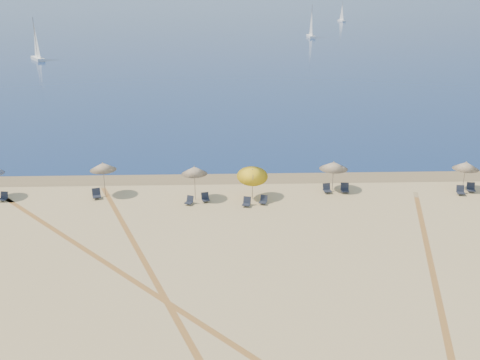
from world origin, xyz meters
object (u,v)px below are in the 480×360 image
at_px(chair_1, 4,197).
at_px(chair_8, 345,188).
at_px(umbrella_1, 103,166).
at_px(umbrella_3, 252,173).
at_px(chair_2, 96,194).
at_px(chair_7, 327,189).
at_px(sailboat_0, 37,47).
at_px(sailboat_1, 342,15).
at_px(sailboat_2, 311,28).
at_px(umbrella_2, 194,170).
at_px(umbrella_4, 334,166).
at_px(chair_10, 471,188).
at_px(chair_4, 205,198).
at_px(chair_9, 461,191).
at_px(chair_5, 247,202).
at_px(chair_3, 189,201).
at_px(umbrella_5, 466,166).
at_px(chair_6, 263,200).

xyz_separation_m(chair_1, chair_8, (25.63, 0.79, 0.03)).
xyz_separation_m(umbrella_1, chair_8, (18.31, -0.05, -1.99)).
bearing_deg(chair_1, umbrella_3, 8.00).
distance_m(umbrella_1, chair_2, 2.13).
xyz_separation_m(chair_7, sailboat_0, (-44.85, 73.37, 2.22)).
height_order(sailboat_1, sailboat_2, sailboat_2).
relative_size(umbrella_1, umbrella_2, 1.00).
distance_m(umbrella_4, chair_10, 10.78).
height_order(umbrella_4, chair_8, umbrella_4).
xyz_separation_m(chair_4, chair_9, (19.41, 0.73, 0.01)).
bearing_deg(umbrella_3, chair_1, 179.33).
distance_m(chair_1, chair_5, 18.03).
bearing_deg(chair_8, chair_3, -164.87).
bearing_deg(chair_5, sailboat_1, 90.62).
xyz_separation_m(sailboat_0, sailboat_2, (61.78, 42.30, 0.13)).
bearing_deg(chair_8, umbrella_5, 6.95).
bearing_deg(chair_2, umbrella_4, -13.60).
bearing_deg(chair_7, umbrella_5, -6.70).
relative_size(chair_7, chair_10, 0.93).
height_order(chair_6, chair_8, chair_8).
bearing_deg(chair_6, chair_8, 37.99).
distance_m(chair_4, sailboat_1, 181.74).
bearing_deg(chair_10, umbrella_4, -172.69).
bearing_deg(chair_1, chair_6, 4.97).
bearing_deg(umbrella_5, chair_10, -37.91).
xyz_separation_m(chair_10, sailboat_0, (-55.98, 73.61, 2.21)).
xyz_separation_m(umbrella_1, umbrella_3, (11.13, -1.05, -0.29)).
bearing_deg(sailboat_0, chair_1, -105.93).
distance_m(umbrella_5, chair_8, 9.44).
distance_m(umbrella_3, chair_2, 11.79).
bearing_deg(chair_8, chair_10, 4.68).
height_order(umbrella_2, chair_7, umbrella_2).
height_order(umbrella_5, sailboat_1, sailboat_1).
relative_size(chair_4, chair_10, 0.95).
bearing_deg(chair_10, chair_3, -164.18).
height_order(umbrella_2, umbrella_3, umbrella_3).
bearing_deg(sailboat_2, chair_4, -104.13).
height_order(chair_5, chair_8, chair_8).
height_order(chair_1, chair_8, chair_8).
bearing_deg(chair_6, chair_4, -167.32).
bearing_deg(umbrella_5, chair_1, -178.43).
xyz_separation_m(umbrella_4, chair_8, (0.86, -0.53, -1.70)).
distance_m(chair_3, sailboat_2, 120.80).
relative_size(chair_4, sailboat_0, 0.09).
relative_size(chair_1, chair_6, 0.95).
bearing_deg(sailboat_0, chair_8, -89.25).
height_order(umbrella_5, chair_9, umbrella_5).
height_order(chair_4, sailboat_2, sailboat_2).
height_order(umbrella_2, chair_9, umbrella_2).
distance_m(chair_1, chair_10, 35.39).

